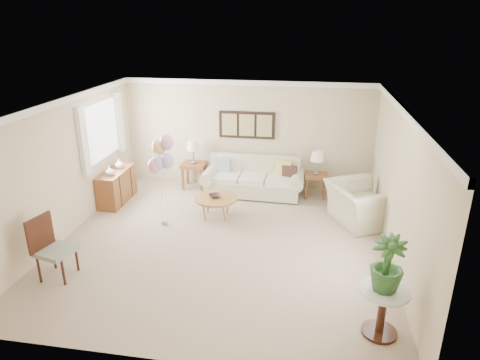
{
  "coord_description": "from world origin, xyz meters",
  "views": [
    {
      "loc": [
        1.49,
        -6.91,
        3.96
      ],
      "look_at": [
        0.23,
        0.6,
        1.05
      ],
      "focal_mm": 32.0,
      "sensor_mm": 36.0,
      "label": 1
    }
  ],
  "objects_px": {
    "accent_chair": "(51,246)",
    "balloon_cluster": "(161,156)",
    "armchair": "(360,204)",
    "coffee_table": "(216,199)",
    "sofa": "(254,180)"
  },
  "relations": [
    {
      "from": "sofa",
      "to": "accent_chair",
      "type": "distance_m",
      "value": 4.83
    },
    {
      "from": "coffee_table",
      "to": "accent_chair",
      "type": "xyz_separation_m",
      "value": [
        -2.11,
        -2.59,
        0.13
      ]
    },
    {
      "from": "coffee_table",
      "to": "balloon_cluster",
      "type": "distance_m",
      "value": 1.5
    },
    {
      "from": "coffee_table",
      "to": "accent_chair",
      "type": "bearing_deg",
      "value": -129.28
    },
    {
      "from": "coffee_table",
      "to": "armchair",
      "type": "xyz_separation_m",
      "value": [
        2.94,
        0.24,
        -0.01
      ]
    },
    {
      "from": "accent_chair",
      "to": "balloon_cluster",
      "type": "relative_size",
      "value": 0.56
    },
    {
      "from": "sofa",
      "to": "balloon_cluster",
      "type": "relative_size",
      "value": 1.29
    },
    {
      "from": "sofa",
      "to": "armchair",
      "type": "height_order",
      "value": "sofa"
    },
    {
      "from": "coffee_table",
      "to": "armchair",
      "type": "distance_m",
      "value": 2.95
    },
    {
      "from": "balloon_cluster",
      "to": "armchair",
      "type": "bearing_deg",
      "value": 11.03
    },
    {
      "from": "accent_chair",
      "to": "balloon_cluster",
      "type": "bearing_deg",
      "value": 60.46
    },
    {
      "from": "sofa",
      "to": "accent_chair",
      "type": "xyz_separation_m",
      "value": [
        -2.72,
        -3.99,
        0.2
      ]
    },
    {
      "from": "armchair",
      "to": "accent_chair",
      "type": "bearing_deg",
      "value": 93.42
    },
    {
      "from": "coffee_table",
      "to": "balloon_cluster",
      "type": "relative_size",
      "value": 0.48
    },
    {
      "from": "sofa",
      "to": "coffee_table",
      "type": "relative_size",
      "value": 2.72
    }
  ]
}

